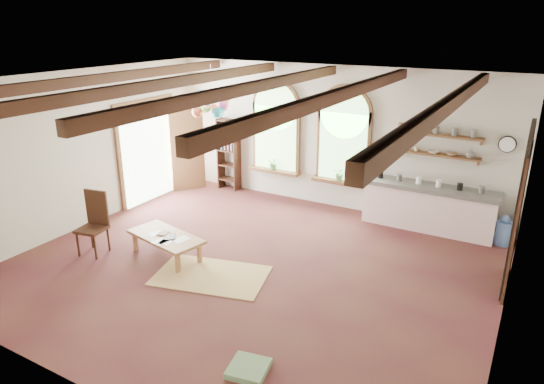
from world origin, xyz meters
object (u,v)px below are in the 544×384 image
Objects in this scene: side_chair at (94,236)px; coffee_table at (166,238)px; kitchen_counter at (428,207)px; balloon_cluster at (212,104)px.

coffee_table is at bearing 23.49° from side_chair.
balloon_cluster reaches higher than kitchen_counter.
coffee_table is 1.37m from side_chair.
balloon_cluster is at bearing 107.54° from coffee_table.
balloon_cluster is (-4.71, -0.90, 1.86)m from kitchen_counter.
coffee_table is at bearing -136.78° from kitchen_counter.
balloon_cluster is at bearing 83.04° from side_chair.
side_chair is (-1.26, -0.55, -0.03)m from coffee_table.
coffee_table is 1.35× the size of side_chair.
kitchen_counter is 5.14m from balloon_cluster.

